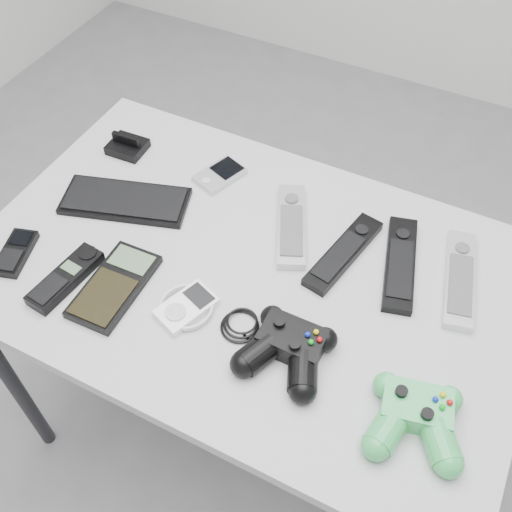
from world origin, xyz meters
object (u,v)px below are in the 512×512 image
at_px(remote_silver_a, 291,225).
at_px(remote_black_a, 344,252).
at_px(desk, 249,287).
at_px(controller_green, 416,416).
at_px(pda_keyboard, 125,200).
at_px(remote_black_b, 400,263).
at_px(calculator, 114,286).
at_px(mp3_player, 186,307).
at_px(remote_silver_b, 460,278).
at_px(controller_black, 288,346).
at_px(pda, 220,174).
at_px(cordless_handset, 65,278).
at_px(mobile_phone, 15,252).

distance_m(remote_silver_a, remote_black_a, 0.12).
height_order(desk, controller_green, controller_green).
height_order(pda_keyboard, remote_black_b, remote_black_b).
relative_size(remote_black_a, remote_black_b, 0.95).
distance_m(calculator, mp3_player, 0.15).
xyz_separation_m(remote_silver_a, calculator, (-0.23, -0.29, -0.00)).
height_order(remote_black_b, remote_silver_b, remote_silver_b).
height_order(remote_silver_b, controller_black, controller_black).
height_order(calculator, mp3_player, same).
xyz_separation_m(desk, pda_keyboard, (-0.31, 0.04, 0.07)).
relative_size(pda, remote_black_b, 0.46).
bearing_deg(mp3_player, remote_black_b, 61.02).
height_order(mp3_player, controller_green, controller_green).
height_order(remote_black_a, mp3_player, remote_black_a).
bearing_deg(desk, cordless_handset, -147.64).
height_order(remote_silver_a, remote_black_a, remote_silver_a).
height_order(pda, controller_black, controller_black).
xyz_separation_m(pda, controller_black, (0.32, -0.34, 0.02)).
bearing_deg(desk, mobile_phone, -157.05).
bearing_deg(mp3_player, remote_black_a, 70.18).
xyz_separation_m(cordless_handset, controller_green, (0.68, 0.02, 0.01)).
height_order(remote_black_a, cordless_handset, cordless_handset).
bearing_deg(controller_green, remote_silver_b, 78.59).
height_order(pda, remote_black_a, remote_black_a).
height_order(desk, remote_black_a, remote_black_a).
xyz_separation_m(mp3_player, controller_green, (0.44, -0.03, 0.02)).
distance_m(desk, remote_silver_b, 0.41).
distance_m(remote_silver_b, controller_black, 0.37).
relative_size(remote_silver_a, remote_black_b, 0.95).
bearing_deg(mp3_player, controller_green, 16.93).
xyz_separation_m(remote_silver_b, controller_green, (0.01, -0.31, 0.01)).
distance_m(remote_black_b, controller_black, 0.30).
bearing_deg(remote_silver_a, mp3_player, -132.39).
distance_m(pda_keyboard, mobile_phone, 0.24).
bearing_deg(mp3_player, desk, 88.27).
bearing_deg(mobile_phone, remote_black_a, 9.61).
relative_size(mobile_phone, mp3_player, 1.05).
xyz_separation_m(pda_keyboard, mp3_player, (0.26, -0.18, 0.00)).
distance_m(mobile_phone, controller_green, 0.81).
bearing_deg(cordless_handset, remote_black_a, 39.93).
distance_m(remote_silver_a, mp3_player, 0.28).
bearing_deg(remote_silver_a, remote_silver_b, -20.95).
relative_size(remote_silver_a, cordless_handset, 1.35).
distance_m(mobile_phone, calculator, 0.22).
height_order(pda, remote_black_b, remote_black_b).
bearing_deg(controller_green, pda_keyboard, 151.00).
distance_m(pda, calculator, 0.36).
height_order(mobile_phone, controller_green, controller_green).
distance_m(remote_black_a, mobile_phone, 0.65).
bearing_deg(desk, remote_silver_a, 76.15).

